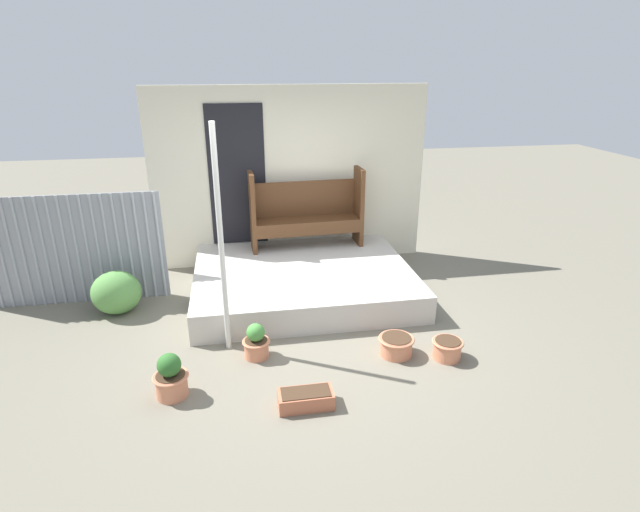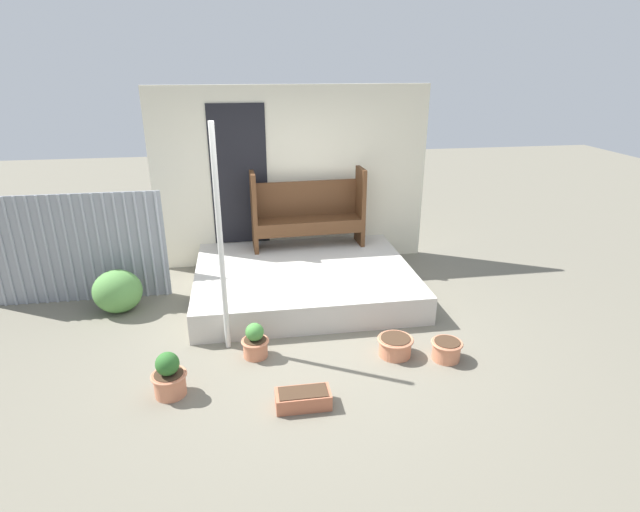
{
  "view_description": "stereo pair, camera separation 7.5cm",
  "coord_description": "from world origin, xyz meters",
  "px_view_note": "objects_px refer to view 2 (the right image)",
  "views": [
    {
      "loc": [
        -0.68,
        -4.86,
        2.9
      ],
      "look_at": [
        0.23,
        0.4,
        0.8
      ],
      "focal_mm": 28.0,
      "sensor_mm": 36.0,
      "label": 1
    },
    {
      "loc": [
        -0.61,
        -4.87,
        2.9
      ],
      "look_at": [
        0.23,
        0.4,
        0.8
      ],
      "focal_mm": 28.0,
      "sensor_mm": 36.0,
      "label": 2
    }
  ],
  "objects_px": {
    "flower_pot_right": "(395,345)",
    "support_post": "(220,243)",
    "flower_pot_middle": "(255,342)",
    "flower_pot_left": "(169,377)",
    "planter_box_rect": "(303,399)",
    "bench": "(308,210)",
    "shrub_by_fence": "(118,291)",
    "flower_pot_far_right": "(446,349)"
  },
  "relations": [
    {
      "from": "flower_pot_right",
      "to": "shrub_by_fence",
      "type": "bearing_deg",
      "value": 153.94
    },
    {
      "from": "flower_pot_middle",
      "to": "shrub_by_fence",
      "type": "bearing_deg",
      "value": 141.43
    },
    {
      "from": "support_post",
      "to": "flower_pot_middle",
      "type": "bearing_deg",
      "value": -39.26
    },
    {
      "from": "flower_pot_right",
      "to": "planter_box_rect",
      "type": "bearing_deg",
      "value": -147.38
    },
    {
      "from": "shrub_by_fence",
      "to": "bench",
      "type": "bearing_deg",
      "value": 22.2
    },
    {
      "from": "flower_pot_middle",
      "to": "planter_box_rect",
      "type": "bearing_deg",
      "value": -66.35
    },
    {
      "from": "flower_pot_middle",
      "to": "shrub_by_fence",
      "type": "relative_size",
      "value": 0.65
    },
    {
      "from": "flower_pot_left",
      "to": "flower_pot_right",
      "type": "bearing_deg",
      "value": 7.93
    },
    {
      "from": "flower_pot_right",
      "to": "flower_pot_far_right",
      "type": "relative_size",
      "value": 1.16
    },
    {
      "from": "flower_pot_left",
      "to": "flower_pot_middle",
      "type": "height_order",
      "value": "flower_pot_left"
    },
    {
      "from": "flower_pot_left",
      "to": "support_post",
      "type": "bearing_deg",
      "value": 55.77
    },
    {
      "from": "flower_pot_far_right",
      "to": "planter_box_rect",
      "type": "height_order",
      "value": "flower_pot_far_right"
    },
    {
      "from": "support_post",
      "to": "flower_pot_far_right",
      "type": "bearing_deg",
      "value": -15.06
    },
    {
      "from": "flower_pot_middle",
      "to": "shrub_by_fence",
      "type": "height_order",
      "value": "shrub_by_fence"
    },
    {
      "from": "flower_pot_left",
      "to": "flower_pot_far_right",
      "type": "xyz_separation_m",
      "value": [
        2.76,
        0.16,
        -0.08
      ]
    },
    {
      "from": "flower_pot_middle",
      "to": "flower_pot_right",
      "type": "relative_size",
      "value": 1.01
    },
    {
      "from": "flower_pot_middle",
      "to": "planter_box_rect",
      "type": "xyz_separation_m",
      "value": [
        0.39,
        -0.89,
        -0.09
      ]
    },
    {
      "from": "flower_pot_left",
      "to": "flower_pot_middle",
      "type": "xyz_separation_m",
      "value": [
        0.81,
        0.52,
        -0.02
      ]
    },
    {
      "from": "flower_pot_right",
      "to": "flower_pot_far_right",
      "type": "bearing_deg",
      "value": -17.44
    },
    {
      "from": "support_post",
      "to": "shrub_by_fence",
      "type": "xyz_separation_m",
      "value": [
        -1.33,
        1.06,
        -0.93
      ]
    },
    {
      "from": "flower_pot_right",
      "to": "flower_pot_middle",
      "type": "bearing_deg",
      "value": 171.79
    },
    {
      "from": "support_post",
      "to": "flower_pot_middle",
      "type": "relative_size",
      "value": 6.23
    },
    {
      "from": "planter_box_rect",
      "to": "support_post",
      "type": "bearing_deg",
      "value": 121.08
    },
    {
      "from": "flower_pot_middle",
      "to": "flower_pot_far_right",
      "type": "bearing_deg",
      "value": -10.65
    },
    {
      "from": "flower_pot_right",
      "to": "support_post",
      "type": "bearing_deg",
      "value": 165.64
    },
    {
      "from": "support_post",
      "to": "flower_pot_right",
      "type": "relative_size",
      "value": 6.28
    },
    {
      "from": "bench",
      "to": "flower_pot_far_right",
      "type": "relative_size",
      "value": 4.96
    },
    {
      "from": "support_post",
      "to": "shrub_by_fence",
      "type": "bearing_deg",
      "value": 141.58
    },
    {
      "from": "flower_pot_left",
      "to": "planter_box_rect",
      "type": "bearing_deg",
      "value": -16.98
    },
    {
      "from": "bench",
      "to": "flower_pot_left",
      "type": "bearing_deg",
      "value": -123.0
    },
    {
      "from": "bench",
      "to": "flower_pot_left",
      "type": "xyz_separation_m",
      "value": [
        -1.68,
        -2.84,
        -0.71
      ]
    },
    {
      "from": "flower_pot_far_right",
      "to": "shrub_by_fence",
      "type": "height_order",
      "value": "shrub_by_fence"
    },
    {
      "from": "flower_pot_left",
      "to": "flower_pot_right",
      "type": "distance_m",
      "value": 2.28
    },
    {
      "from": "support_post",
      "to": "planter_box_rect",
      "type": "xyz_separation_m",
      "value": [
        0.68,
        -1.12,
        -1.12
      ]
    },
    {
      "from": "bench",
      "to": "shrub_by_fence",
      "type": "xyz_separation_m",
      "value": [
        -2.5,
        -1.02,
        -0.63
      ]
    },
    {
      "from": "bench",
      "to": "flower_pot_right",
      "type": "xyz_separation_m",
      "value": [
        0.57,
        -2.52,
        -0.78
      ]
    },
    {
      "from": "flower_pot_far_right",
      "to": "support_post",
      "type": "bearing_deg",
      "value": 164.94
    },
    {
      "from": "flower_pot_right",
      "to": "bench",
      "type": "bearing_deg",
      "value": 102.82
    },
    {
      "from": "bench",
      "to": "flower_pot_middle",
      "type": "height_order",
      "value": "bench"
    },
    {
      "from": "flower_pot_left",
      "to": "flower_pot_middle",
      "type": "distance_m",
      "value": 0.96
    },
    {
      "from": "flower_pot_far_right",
      "to": "flower_pot_left",
      "type": "bearing_deg",
      "value": -176.75
    },
    {
      "from": "shrub_by_fence",
      "to": "flower_pot_middle",
      "type": "bearing_deg",
      "value": -38.57
    }
  ]
}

